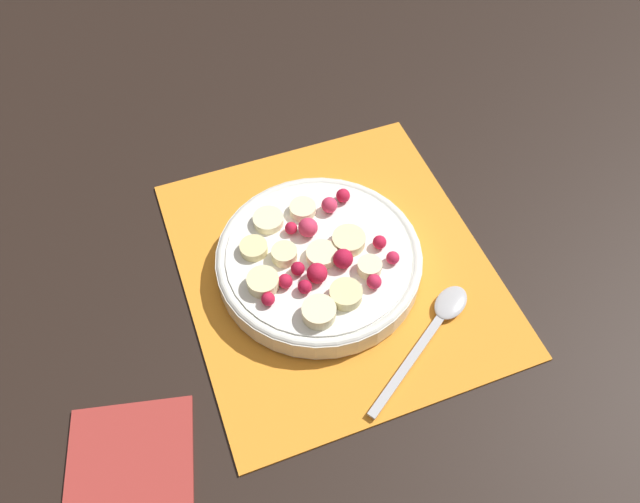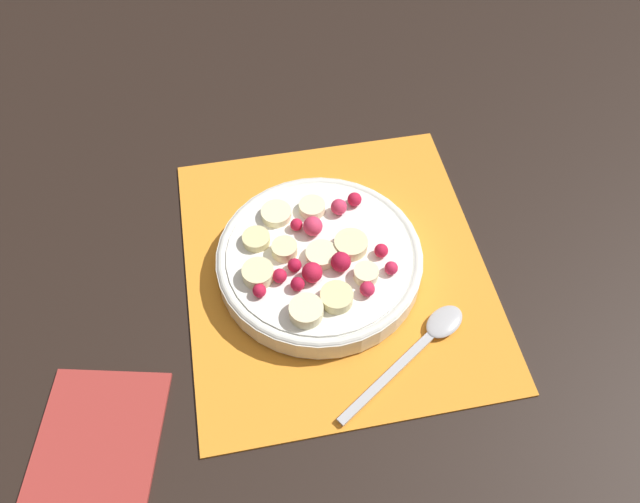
# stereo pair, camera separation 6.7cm
# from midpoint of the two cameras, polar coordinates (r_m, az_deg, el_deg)

# --- Properties ---
(ground_plane) EXTENTS (3.00, 3.00, 0.00)m
(ground_plane) POSITION_cam_midpoint_polar(r_m,az_deg,el_deg) (0.71, -1.38, -1.55)
(ground_plane) COLOR black
(placemat) EXTENTS (0.38, 0.33, 0.01)m
(placemat) POSITION_cam_midpoint_polar(r_m,az_deg,el_deg) (0.71, -1.39, -1.41)
(placemat) COLOR orange
(placemat) RESTS_ON ground_plane
(fruit_bowl) EXTENTS (0.23, 0.23, 0.05)m
(fruit_bowl) POSITION_cam_midpoint_polar(r_m,az_deg,el_deg) (0.68, -2.84, -1.10)
(fruit_bowl) COLOR silver
(fruit_bowl) RESTS_ON placemat
(spoon) EXTENTS (0.12, 0.16, 0.01)m
(spoon) POSITION_cam_midpoint_polar(r_m,az_deg,el_deg) (0.67, 7.97, -6.46)
(spoon) COLOR #B2B2B7
(spoon) RESTS_ON placemat
(napkin) EXTENTS (0.16, 0.14, 0.01)m
(napkin) POSITION_cam_midpoint_polar(r_m,az_deg,el_deg) (0.64, -20.12, -18.81)
(napkin) COLOR #A3332D
(napkin) RESTS_ON ground_plane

